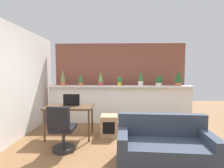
{
  "coord_description": "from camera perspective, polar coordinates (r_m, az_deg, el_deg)",
  "views": [
    {
      "loc": [
        -0.11,
        -3.04,
        1.55
      ],
      "look_at": [
        -0.22,
        1.22,
        1.25
      ],
      "focal_mm": 26.72,
      "sensor_mm": 36.0,
      "label": 1
    }
  ],
  "objects": [
    {
      "name": "ground_plane",
      "position": [
        3.41,
        3.48,
        -22.96
      ],
      "size": [
        12.0,
        12.0,
        0.0
      ],
      "primitive_type": "plane",
      "color": "brown"
    },
    {
      "name": "divider_wall",
      "position": [
        5.14,
        2.73,
        -7.11
      ],
      "size": [
        4.31,
        0.16,
        1.11
      ],
      "primitive_type": "cube",
      "color": "white",
      "rests_on": "ground"
    },
    {
      "name": "plant_shelf",
      "position": [
        5.02,
        2.76,
        -0.77
      ],
      "size": [
        4.31,
        0.33,
        0.04
      ],
      "primitive_type": "cube",
      "color": "white",
      "rests_on": "divider_wall"
    },
    {
      "name": "brick_wall_behind",
      "position": [
        5.64,
        2.62,
        1.05
      ],
      "size": [
        4.31,
        0.1,
        2.5
      ],
      "primitive_type": "cube",
      "color": "brown",
      "rests_on": "ground"
    },
    {
      "name": "side_wall_left",
      "position": [
        4.14,
        -32.16,
        -0.01
      ],
      "size": [
        0.12,
        4.4,
        2.6
      ],
      "primitive_type": "cube",
      "color": "white",
      "rests_on": "ground"
    },
    {
      "name": "potted_plant_0",
      "position": [
        5.24,
        -16.47,
        1.88
      ],
      "size": [
        0.13,
        0.13,
        0.49
      ],
      "color": "#C66B42",
      "rests_on": "plant_shelf"
    },
    {
      "name": "potted_plant_1",
      "position": [
        5.08,
        -10.6,
        1.29
      ],
      "size": [
        0.15,
        0.15,
        0.35
      ],
      "color": "#C66B42",
      "rests_on": "plant_shelf"
    },
    {
      "name": "potted_plant_2",
      "position": [
        5.03,
        -3.93,
        1.51
      ],
      "size": [
        0.15,
        0.15,
        0.4
      ],
      "color": "#B7474C",
      "rests_on": "plant_shelf"
    },
    {
      "name": "potted_plant_3",
      "position": [
        5.03,
        2.61,
        1.22
      ],
      "size": [
        0.18,
        0.18,
        0.27
      ],
      "color": "gold",
      "rests_on": "plant_shelf"
    },
    {
      "name": "potted_plant_4",
      "position": [
        5.05,
        9.8,
        1.55
      ],
      "size": [
        0.15,
        0.15,
        0.41
      ],
      "color": "silver",
      "rests_on": "plant_shelf"
    },
    {
      "name": "potted_plant_5",
      "position": [
        5.19,
        15.72,
        1.12
      ],
      "size": [
        0.23,
        0.23,
        0.29
      ],
      "color": "silver",
      "rests_on": "plant_shelf"
    },
    {
      "name": "potted_plant_6",
      "position": [
        5.33,
        21.78,
        1.75
      ],
      "size": [
        0.21,
        0.21,
        0.46
      ],
      "color": "#C66B42",
      "rests_on": "plant_shelf"
    },
    {
      "name": "desk",
      "position": [
        4.1,
        -14.39,
        -8.52
      ],
      "size": [
        1.1,
        0.6,
        0.75
      ],
      "color": "brown",
      "rests_on": "ground"
    },
    {
      "name": "tv_monitor",
      "position": [
        4.12,
        -13.7,
        -5.28
      ],
      "size": [
        0.39,
        0.04,
        0.27
      ],
      "primitive_type": "cube",
      "color": "black",
      "rests_on": "desk"
    },
    {
      "name": "office_chair",
      "position": [
        3.5,
        -16.73,
        -15.48
      ],
      "size": [
        0.47,
        0.48,
        0.91
      ],
      "color": "#262628",
      "rests_on": "ground"
    },
    {
      "name": "side_cube_shelf",
      "position": [
        4.2,
        -0.98,
        -13.97
      ],
      "size": [
        0.4,
        0.41,
        0.5
      ],
      "color": "tan",
      "rests_on": "ground"
    },
    {
      "name": "couch",
      "position": [
        3.13,
        17.4,
        -20.0
      ],
      "size": [
        1.6,
        0.85,
        0.8
      ],
      "color": "#333D4C",
      "rests_on": "ground"
    }
  ]
}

